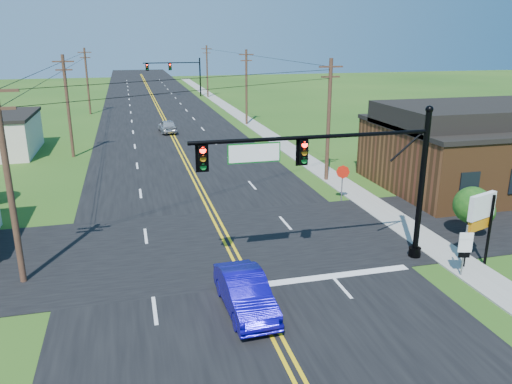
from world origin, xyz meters
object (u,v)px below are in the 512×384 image
object	(u,v)px
signal_mast_main	(335,170)
signal_mast_far	(176,71)
route_sign	(465,247)
blue_car	(245,294)
stop_sign	(343,176)

from	to	relation	value
signal_mast_main	signal_mast_far	size ratio (longest dim) A/B	1.03
signal_mast_main	route_sign	xyz separation A→B (m)	(5.36, -2.44, -3.29)
signal_mast_main	route_sign	bearing A→B (deg)	-24.51
signal_mast_main	route_sign	size ratio (longest dim) A/B	4.51
signal_mast_main	blue_car	bearing A→B (deg)	-149.43
signal_mast_main	stop_sign	xyz separation A→B (m)	(4.50, 8.98, -2.97)
route_sign	blue_car	bearing A→B (deg)	-162.64
signal_mast_far	stop_sign	distance (m)	63.24
blue_car	stop_sign	bearing A→B (deg)	49.30
blue_car	stop_sign	size ratio (longest dim) A/B	1.87
signal_mast_far	stop_sign	bearing A→B (deg)	-86.00
signal_mast_main	blue_car	distance (m)	6.88
blue_car	route_sign	xyz separation A→B (m)	(10.19, 0.41, 0.70)
blue_car	stop_sign	xyz separation A→B (m)	(9.33, 11.83, 1.02)
signal_mast_main	signal_mast_far	xyz separation A→B (m)	(0.10, 72.00, -0.20)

